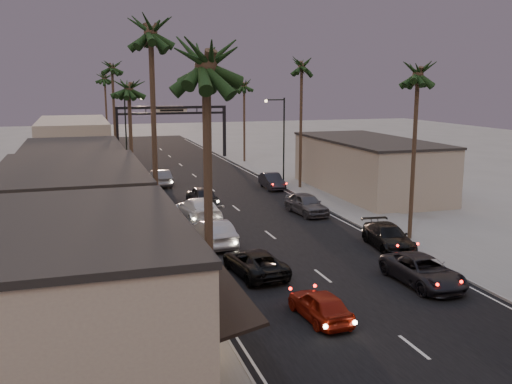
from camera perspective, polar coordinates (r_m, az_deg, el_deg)
ground at (r=51.15m, az=-2.90°, el=-0.94°), size 200.00×200.00×0.00m
road at (r=55.91m, az=-4.18°, el=0.08°), size 14.00×120.00×0.02m
sidewalk_left at (r=61.45m, az=-14.36°, el=0.80°), size 5.00×92.00×0.12m
sidewalk_right at (r=65.19m, az=2.55°, el=1.70°), size 5.00×92.00×0.12m
storefront_near at (r=21.91m, az=-17.90°, el=-10.38°), size 8.00×12.00×5.50m
storefront_mid at (r=35.35m, az=-17.82°, el=-2.29°), size 8.00×14.00×5.50m
storefront_far at (r=51.12m, az=-17.76°, el=1.39°), size 8.00×16.00×5.00m
storefront_dist at (r=73.87m, az=-17.76°, el=4.58°), size 8.00×20.00×6.00m
building_right at (r=55.82m, az=11.14°, el=2.48°), size 8.00×18.00×5.00m
arch at (r=79.62m, az=-8.41°, el=7.24°), size 15.20×0.40×7.27m
streetlight_right at (r=57.12m, az=2.54°, el=5.72°), size 2.13×0.30×9.00m
streetlight_left at (r=66.91m, az=-12.65°, el=6.23°), size 2.13×0.30×9.00m
palm_la at (r=17.93m, az=-5.04°, el=13.86°), size 3.20×3.20×13.20m
palm_lb at (r=30.86m, az=-10.52°, el=16.10°), size 3.20×3.20×15.20m
palm_lc at (r=44.65m, az=-12.63°, el=10.62°), size 3.20×3.20×12.20m
palm_ld at (r=63.63m, az=-14.23°, el=12.33°), size 3.20×3.20×14.20m
palm_ra at (r=38.73m, az=15.93°, el=11.90°), size 3.20×3.20×13.20m
palm_rb at (r=56.58m, az=4.60°, el=12.83°), size 3.20×3.20×14.20m
palm_rc at (r=75.48m, az=-1.20°, el=10.91°), size 3.20×3.20×12.20m
palm_far at (r=86.59m, az=-14.91°, el=11.20°), size 3.20×3.20×13.20m
oncoming_red at (r=26.21m, az=6.43°, el=-11.15°), size 1.93×4.18×1.39m
oncoming_pickup at (r=31.74m, az=-0.14°, el=-7.05°), size 2.87×5.36×1.43m
oncoming_silver at (r=37.43m, az=-4.28°, el=-4.07°), size 2.19×5.26×1.69m
oncoming_white at (r=44.07m, az=-5.82°, el=-1.73°), size 3.09×6.39×1.79m
oncoming_dgrey at (r=49.64m, az=-5.43°, el=-0.35°), size 2.21×5.02×1.68m
oncoming_grey_far at (r=59.45m, az=-9.56°, el=1.41°), size 1.93×5.09×1.66m
curbside_near at (r=31.53m, az=16.37°, el=-7.57°), size 2.65×5.46×1.50m
curbside_black at (r=37.64m, az=13.09°, el=-4.38°), size 2.75×5.45×1.52m
curbside_grey at (r=46.18m, az=5.06°, el=-1.19°), size 2.47×5.14×1.69m
curbside_far at (r=57.11m, az=1.60°, el=1.11°), size 1.80×4.70×1.53m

